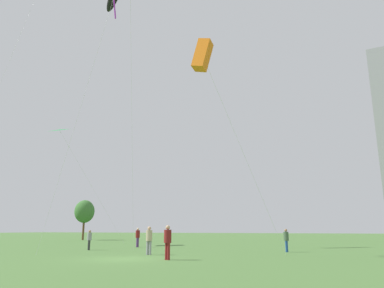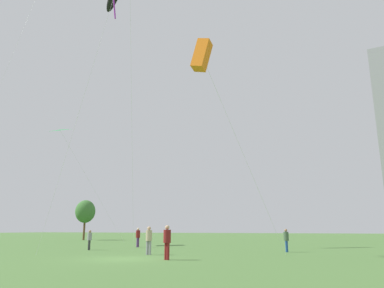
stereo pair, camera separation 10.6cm
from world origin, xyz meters
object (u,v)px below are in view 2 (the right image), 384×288
object	(u,v)px
person_standing_2	(149,238)
person_standing_4	(286,239)
kite_flying_4	(202,55)
person_standing_3	(90,238)
kite_flying_0	(60,130)
park_tree_1	(85,212)
person_standing_1	(138,236)
person_standing_0	(167,240)

from	to	relation	value
person_standing_2	person_standing_4	bearing A→B (deg)	-152.70
kite_flying_4	person_standing_4	bearing A→B (deg)	78.37
person_standing_3	kite_flying_4	size ratio (longest dim) A/B	0.13
person_standing_3	kite_flying_0	distance (m)	15.94
person_standing_3	kite_flying_0	bearing A→B (deg)	37.74
kite_flying_4	park_tree_1	bearing A→B (deg)	135.63
person_standing_4	kite_flying_0	world-z (taller)	kite_flying_0
person_standing_1	person_standing_4	distance (m)	14.04
person_standing_2	park_tree_1	xyz separation A→B (m)	(-25.24, 25.27, 3.26)
person_standing_1	park_tree_1	xyz separation A→B (m)	(-19.34, 16.62, 3.29)
person_standing_0	person_standing_3	size ratio (longest dim) A/B	1.18
kite_flying_0	kite_flying_4	world-z (taller)	kite_flying_0
person_standing_0	kite_flying_0	world-z (taller)	kite_flying_0
person_standing_1	person_standing_4	xyz separation A→B (m)	(13.84, -2.34, -0.06)
person_standing_0	kite_flying_4	size ratio (longest dim) A/B	0.16
kite_flying_0	person_standing_4	bearing A→B (deg)	-6.08
person_standing_3	kite_flying_4	world-z (taller)	kite_flying_4
kite_flying_0	kite_flying_4	xyz separation A→B (m)	(22.12, -13.83, -1.69)
person_standing_2	kite_flying_0	bearing A→B (deg)	-39.49
person_standing_2	person_standing_4	world-z (taller)	person_standing_2
person_standing_0	kite_flying_4	bearing A→B (deg)	-6.28
person_standing_0	person_standing_4	size ratio (longest dim) A/B	1.11
person_standing_1	person_standing_3	world-z (taller)	person_standing_1
kite_flying_0	kite_flying_4	bearing A→B (deg)	-32.02
person_standing_0	person_standing_2	bearing A→B (deg)	158.55
person_standing_0	person_standing_4	bearing A→B (deg)	88.12
person_standing_1	person_standing_2	bearing A→B (deg)	-146.26
person_standing_0	kite_flying_0	size ratio (longest dim) A/B	0.14
person_standing_1	kite_flying_0	distance (m)	15.56
person_standing_1	person_standing_2	distance (m)	10.46
person_standing_4	park_tree_1	distance (m)	38.37
person_standing_0	person_standing_1	bearing A→B (deg)	152.90
kite_flying_4	person_standing_1	bearing A→B (deg)	130.34
person_standing_1	kite_flying_0	world-z (taller)	kite_flying_0
person_standing_0	park_tree_1	xyz separation A→B (m)	(-28.11, 28.43, 3.24)
person_standing_0	park_tree_1	size ratio (longest dim) A/B	0.30
person_standing_0	park_tree_1	distance (m)	40.12
person_standing_2	kite_flying_0	distance (m)	21.91
person_standing_0	park_tree_1	world-z (taller)	park_tree_1
person_standing_1	kite_flying_4	xyz separation A→B (m)	(11.53, -13.58, 9.70)
person_standing_4	park_tree_1	size ratio (longest dim) A/B	0.27
person_standing_2	kite_flying_0	world-z (taller)	kite_flying_0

